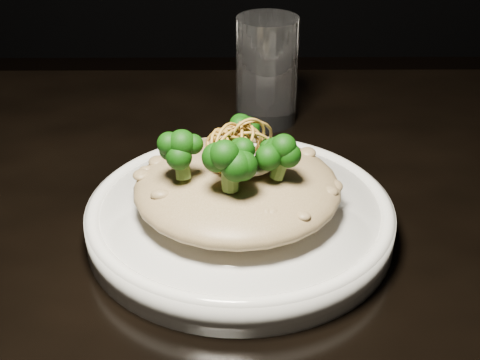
{
  "coord_description": "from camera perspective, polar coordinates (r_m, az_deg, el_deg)",
  "views": [
    {
      "loc": [
        -0.1,
        -0.5,
        1.1
      ],
      "look_at": [
        -0.1,
        -0.0,
        0.81
      ],
      "focal_mm": 50.0,
      "sensor_mm": 36.0,
      "label": 1
    }
  ],
  "objects": [
    {
      "name": "broccoli",
      "position": [
        0.56,
        -0.53,
        2.99
      ],
      "size": [
        0.12,
        0.12,
        0.05
      ],
      "primitive_type": null,
      "color": "black",
      "rests_on": "risotto"
    },
    {
      "name": "cheese",
      "position": [
        0.57,
        0.47,
        1.78
      ],
      "size": [
        0.06,
        0.06,
        0.02
      ],
      "primitive_type": "ellipsoid",
      "color": "white",
      "rests_on": "risotto"
    },
    {
      "name": "risotto",
      "position": [
        0.58,
        -0.23,
        -0.62
      ],
      "size": [
        0.18,
        0.18,
        0.04
      ],
      "primitive_type": "ellipsoid",
      "color": "brown",
      "rests_on": "plate"
    },
    {
      "name": "table",
      "position": [
        0.67,
        8.39,
        -9.99
      ],
      "size": [
        1.1,
        0.8,
        0.75
      ],
      "color": "black",
      "rests_on": "ground"
    },
    {
      "name": "shallots",
      "position": [
        0.55,
        -0.56,
        3.81
      ],
      "size": [
        0.05,
        0.05,
        0.03
      ],
      "primitive_type": null,
      "color": "brown",
      "rests_on": "cheese"
    },
    {
      "name": "plate",
      "position": [
        0.6,
        -0.0,
        -3.34
      ],
      "size": [
        0.27,
        0.27,
        0.03
      ],
      "primitive_type": "cylinder",
      "color": "white",
      "rests_on": "table"
    },
    {
      "name": "drinking_glass",
      "position": [
        0.79,
        2.3,
        9.28
      ],
      "size": [
        0.09,
        0.09,
        0.13
      ],
      "primitive_type": "cylinder",
      "rotation": [
        0.0,
        0.0,
        0.22
      ],
      "color": "silver",
      "rests_on": "table"
    }
  ]
}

